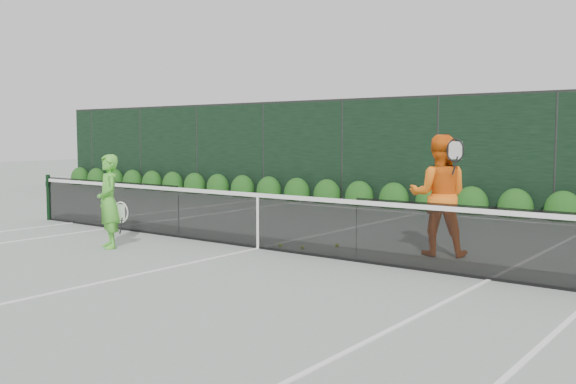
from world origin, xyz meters
The scene contains 8 objects.
ground centered at (0.00, 0.00, 0.00)m, with size 80.00×80.00×0.00m, color gray.
tennis_net centered at (-0.02, 0.00, 0.53)m, with size 12.90×0.10×1.07m.
player_woman centered at (-2.14, -1.53, 0.82)m, with size 0.71×0.61×1.65m.
player_man centered at (2.78, 1.32, 1.00)m, with size 1.19×1.07×2.00m.
court_lines centered at (0.00, 0.00, 0.01)m, with size 11.03×23.83×0.01m.
windscreen_fence centered at (0.00, -2.71, 1.51)m, with size 32.00×21.07×3.06m.
hedge_row centered at (0.00, 7.15, 0.23)m, with size 31.66×0.65×0.94m.
tennis_balls centered at (0.64, 0.58, 0.03)m, with size 0.88×0.67×0.07m.
Camera 1 is at (7.13, -8.56, 1.97)m, focal length 40.00 mm.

